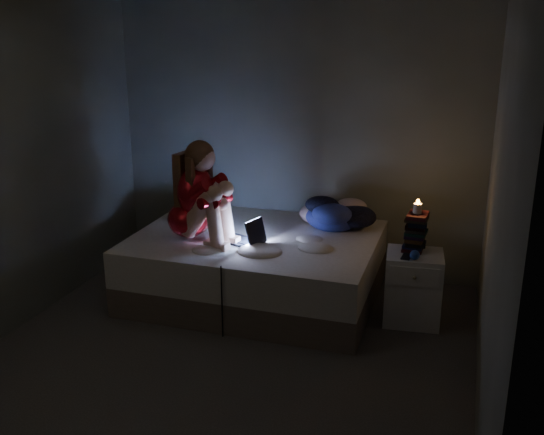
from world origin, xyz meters
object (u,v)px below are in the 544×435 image
at_px(woman, 188,190).
at_px(laptop, 242,229).
at_px(candle, 418,208).
at_px(nightstand, 413,288).
at_px(bed, 256,266).
at_px(phone, 405,256).

xyz_separation_m(woman, laptop, (0.47, 0.06, -0.33)).
distance_m(laptop, candle, 1.48).
height_order(woman, laptop, woman).
height_order(nightstand, candle, candle).
distance_m(bed, nightstand, 1.40).
xyz_separation_m(bed, woman, (-0.52, -0.26, 0.74)).
bearing_deg(nightstand, bed, 171.26).
height_order(laptop, candle, candle).
relative_size(bed, nightstand, 3.51).
bearing_deg(nightstand, phone, -131.63).
relative_size(laptop, nightstand, 0.57).
height_order(woman, phone, woman).
xyz_separation_m(nightstand, phone, (-0.07, -0.10, 0.31)).
distance_m(woman, nightstand, 2.06).
relative_size(candle, phone, 0.57).
distance_m(bed, phone, 1.38).
xyz_separation_m(bed, nightstand, (1.40, -0.07, 0.01)).
relative_size(woman, phone, 6.37).
distance_m(bed, candle, 1.53).
distance_m(laptop, phone, 1.38).
distance_m(woman, candle, 1.93).
distance_m(woman, laptop, 0.57).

